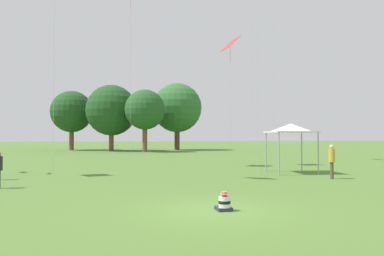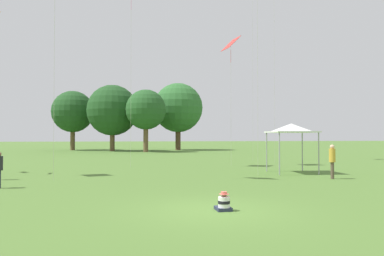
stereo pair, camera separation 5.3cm
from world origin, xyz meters
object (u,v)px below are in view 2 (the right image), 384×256
(kite_3, at_px, (231,45))
(distant_tree_0, at_px, (112,110))
(distant_tree_3, at_px, (146,110))
(canopy_tent, at_px, (291,129))
(distant_tree_2, at_px, (178,108))
(distant_tree_1, at_px, (73,112))
(person_standing_2, at_px, (332,158))
(seated_toddler, at_px, (224,203))

(kite_3, relative_size, distant_tree_0, 0.98)
(kite_3, height_order, distant_tree_3, kite_3)
(canopy_tent, relative_size, distant_tree_2, 0.28)
(kite_3, height_order, distant_tree_2, distant_tree_2)
(distant_tree_1, distance_m, distant_tree_2, 16.69)
(distant_tree_0, relative_size, distant_tree_2, 0.92)
(distant_tree_0, bearing_deg, person_standing_2, -72.33)
(kite_3, bearing_deg, distant_tree_1, -120.51)
(seated_toddler, distance_m, distant_tree_0, 46.86)
(seated_toddler, height_order, person_standing_2, person_standing_2)
(kite_3, bearing_deg, distant_tree_0, -127.44)
(person_standing_2, xyz_separation_m, canopy_tent, (-0.70, 3.31, 1.59))
(canopy_tent, bearing_deg, distant_tree_3, 102.58)
(canopy_tent, xyz_separation_m, distant_tree_0, (-11.81, 35.95, 3.40))
(person_standing_2, bearing_deg, distant_tree_1, 9.36)
(person_standing_2, bearing_deg, canopy_tent, -1.96)
(distant_tree_1, height_order, distant_tree_3, distant_tree_1)
(seated_toddler, distance_m, canopy_tent, 12.65)
(canopy_tent, relative_size, distant_tree_0, 0.30)
(distant_tree_1, bearing_deg, distant_tree_0, -35.65)
(distant_tree_1, bearing_deg, canopy_tent, -65.88)
(person_standing_2, xyz_separation_m, distant_tree_3, (-7.76, 34.95, 4.83))
(seated_toddler, height_order, distant_tree_1, distant_tree_1)
(seated_toddler, distance_m, distant_tree_2, 49.03)
(seated_toddler, height_order, kite_3, kite_3)
(seated_toddler, distance_m, person_standing_2, 10.38)
(seated_toddler, relative_size, distant_tree_3, 0.07)
(person_standing_2, height_order, distant_tree_3, distant_tree_3)
(person_standing_2, relative_size, kite_3, 0.18)
(distant_tree_0, bearing_deg, canopy_tent, -71.81)
(canopy_tent, xyz_separation_m, distant_tree_2, (-1.62, 38.01, 4.07))
(canopy_tent, relative_size, distant_tree_1, 0.32)
(distant_tree_0, distance_m, distant_tree_2, 10.42)
(distant_tree_0, distance_m, distant_tree_3, 6.41)
(kite_3, height_order, distant_tree_1, kite_3)
(seated_toddler, bearing_deg, distant_tree_3, 88.40)
(canopy_tent, height_order, distant_tree_2, distant_tree_2)
(distant_tree_1, xyz_separation_m, distant_tree_3, (11.06, -8.83, -0.17))
(kite_3, xyz_separation_m, distant_tree_2, (0.38, 31.89, -2.35))
(seated_toddler, relative_size, distant_tree_0, 0.06)
(canopy_tent, distance_m, kite_3, 9.09)
(seated_toddler, bearing_deg, canopy_tent, 54.27)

